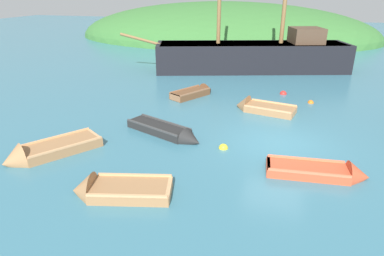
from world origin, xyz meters
The scene contains 12 objects.
ground_plane centered at (0.00, 0.00, 0.00)m, with size 120.00×120.00×0.00m, color teal.
shore_hill centered at (-8.39, 31.98, 0.00)m, with size 38.33×24.43×8.78m, color #387033.
sailing_ship centered at (-2.47, 13.04, 0.80)m, with size 16.65×7.21×10.89m.
rowboat_far centered at (-4.67, -5.07, 0.10)m, with size 3.20×1.87×1.18m.
rowboat_center centered at (-1.10, 3.84, 0.11)m, with size 3.21×1.86×1.20m.
rowboat_near_dock centered at (-4.57, -0.39, 0.11)m, with size 3.80×2.29×0.90m.
rowboat_outer_left centered at (1.57, -2.17, 0.09)m, with size 3.36×1.30×1.02m.
rowboat_portside centered at (-8.34, -3.43, 0.12)m, with size 3.00×3.59×1.20m.
rowboat_outer_right centered at (-4.98, 5.54, 0.12)m, with size 2.31×3.04×0.92m.
buoy_red centered at (-0.01, 7.21, 0.00)m, with size 0.41×0.41×0.41m, color red.
buoy_orange centered at (1.49, 5.88, 0.00)m, with size 0.32×0.32×0.32m, color orange.
buoy_yellow centered at (-2.06, -1.03, 0.00)m, with size 0.36×0.36×0.36m, color yellow.
Camera 1 is at (-0.03, -12.75, 5.76)m, focal length 31.40 mm.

